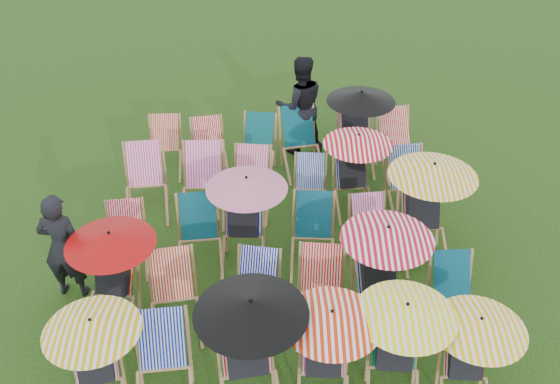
{
  "coord_description": "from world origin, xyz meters",
  "views": [
    {
      "loc": [
        -0.1,
        -6.53,
        5.88
      ],
      "look_at": [
        -0.0,
        0.42,
        0.9
      ],
      "focal_mm": 40.0,
      "sensor_mm": 36.0,
      "label": 1
    }
  ],
  "objects_px": {
    "person_left": "(63,247)",
    "deckchair_0": "(95,365)",
    "deckchair_29": "(399,144)",
    "deckchair_5": "(470,361)",
    "person_rear": "(300,105)"
  },
  "relations": [
    {
      "from": "person_left",
      "to": "deckchair_0",
      "type": "bearing_deg",
      "value": 118.77
    },
    {
      "from": "deckchair_0",
      "to": "deckchair_29",
      "type": "distance_m",
      "value": 6.09
    },
    {
      "from": "deckchair_5",
      "to": "person_rear",
      "type": "xyz_separation_m",
      "value": [
        -1.58,
        5.25,
        0.27
      ]
    },
    {
      "from": "deckchair_29",
      "to": "person_left",
      "type": "distance_m",
      "value": 5.56
    },
    {
      "from": "person_rear",
      "to": "deckchair_29",
      "type": "bearing_deg",
      "value": 147.35
    },
    {
      "from": "deckchair_5",
      "to": "deckchair_29",
      "type": "distance_m",
      "value": 4.6
    },
    {
      "from": "deckchair_0",
      "to": "deckchair_5",
      "type": "xyz_separation_m",
      "value": [
        3.93,
        0.0,
        -0.02
      ]
    },
    {
      "from": "deckchair_29",
      "to": "person_left",
      "type": "xyz_separation_m",
      "value": [
        -4.75,
        -2.88,
        0.29
      ]
    },
    {
      "from": "person_left",
      "to": "person_rear",
      "type": "height_order",
      "value": "person_rear"
    },
    {
      "from": "deckchair_0",
      "to": "person_rear",
      "type": "relative_size",
      "value": 0.68
    },
    {
      "from": "deckchair_0",
      "to": "person_rear",
      "type": "distance_m",
      "value": 5.76
    },
    {
      "from": "deckchair_0",
      "to": "deckchair_5",
      "type": "height_order",
      "value": "deckchair_0"
    },
    {
      "from": "person_rear",
      "to": "deckchair_0",
      "type": "bearing_deg",
      "value": 55.07
    },
    {
      "from": "deckchair_0",
      "to": "person_rear",
      "type": "bearing_deg",
      "value": 55.19
    },
    {
      "from": "deckchair_29",
      "to": "person_rear",
      "type": "distance_m",
      "value": 1.8
    }
  ]
}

